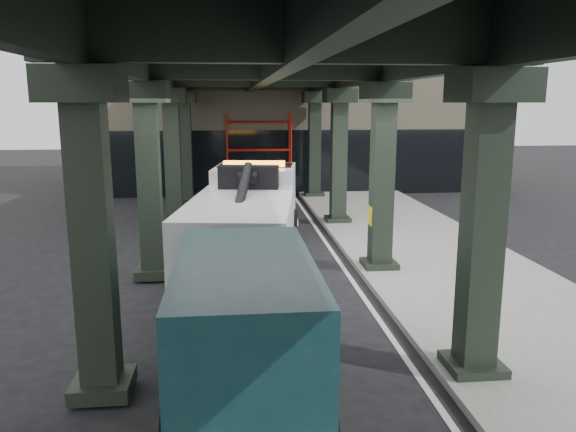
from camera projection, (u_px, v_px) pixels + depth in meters
ground at (292, 300)px, 13.02m from camera, size 90.00×90.00×0.00m
sidewalk at (447, 267)px, 15.41m from camera, size 5.00×40.00×0.15m
lane_stripe at (346, 272)px, 15.14m from camera, size 0.12×38.00×0.01m
viaduct at (267, 63)px, 13.85m from camera, size 7.40×32.00×6.40m
building at (289, 112)px, 31.93m from camera, size 22.00×10.00×8.00m
scaffolding at (259, 154)px, 26.89m from camera, size 3.08×0.88×4.00m
tow_truck at (248, 216)px, 15.62m from camera, size 3.59×9.04×2.89m
towed_van at (245, 318)px, 8.73m from camera, size 2.23×5.52×2.24m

